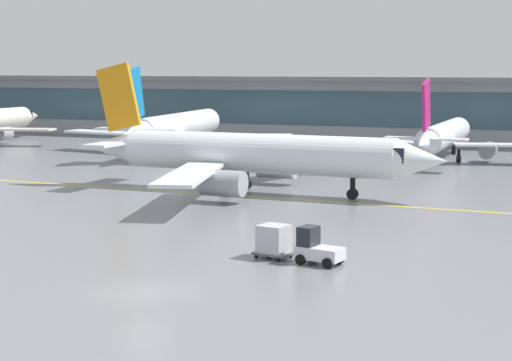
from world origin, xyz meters
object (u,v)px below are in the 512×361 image
object	(u,v)px
gate_airplane_2	(444,136)
baggage_tug	(316,248)
taxiing_regional_jet	(253,154)
gate_airplane_1	(177,127)
cargo_dolly_lead	(274,240)

from	to	relation	value
gate_airplane_2	baggage_tug	size ratio (longest dim) A/B	10.46
taxiing_regional_jet	gate_airplane_1	bearing A→B (deg)	128.81
cargo_dolly_lead	gate_airplane_2	bearing A→B (deg)	100.48
cargo_dolly_lead	taxiing_regional_jet	bearing A→B (deg)	125.72
taxiing_regional_jet	cargo_dolly_lead	distance (m)	25.71
gate_airplane_1	taxiing_regional_jet	world-z (taller)	taxiing_regional_jet
gate_airplane_2	baggage_tug	xyz separation A→B (m)	(1.08, -56.39, -2.06)
gate_airplane_1	baggage_tug	bearing A→B (deg)	-152.19
cargo_dolly_lead	baggage_tug	bearing A→B (deg)	-0.00
cargo_dolly_lead	gate_airplane_1	bearing A→B (deg)	133.16
gate_airplane_1	gate_airplane_2	xyz separation A→B (m)	(33.53, 2.68, -0.38)
taxiing_regional_jet	cargo_dolly_lead	size ratio (longest dim) A/B	14.45
gate_airplane_2	baggage_tug	bearing A→B (deg)	-177.58
gate_airplane_1	taxiing_regional_jet	bearing A→B (deg)	-148.86
baggage_tug	cargo_dolly_lead	distance (m)	2.83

